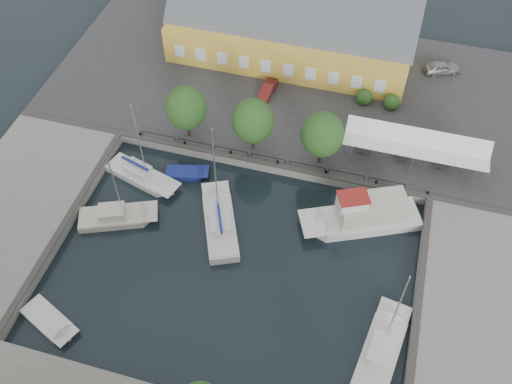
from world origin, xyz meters
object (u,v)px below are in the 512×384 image
Objects in this scene: warehouse at (286,30)px; launch_sw at (49,322)px; car_silver at (442,68)px; car_red at (268,89)px; tent_canopy at (416,143)px; west_boat_a at (141,177)px; east_boat_c at (381,351)px; west_boat_b at (117,218)px; trawler at (365,216)px; center_sailboat at (220,224)px; launch_nw at (186,174)px.

launch_sw is (-10.62, -39.46, -4.34)m from warehouse.
car_silver is 20.81m from car_red.
tent_canopy is 1.28× the size of west_boat_a.
east_boat_c is (-0.12, -20.85, -3.43)m from tent_canopy.
east_boat_c reaches higher than tent_canopy.
car_red is at bearing 58.10° from west_boat_a.
west_boat_b is 1.79× the size of launch_sw.
launch_sw is (-23.79, -17.40, -0.93)m from trawler.
car_red is 19.63m from trawler.
tent_canopy is 9.28m from trawler.
warehouse is 2.57× the size of east_boat_c.
warehouse is 25.92m from trawler.
car_red is at bearing 121.55° from east_boat_c.
west_boat_b is at bearing -169.27° from center_sailboat.
warehouse is at bearing 140.14° from tent_canopy.
car_red is 31.79m from east_boat_c.
car_silver is at bearing 31.77° from car_red.
launch_sw is 1.23× the size of launch_nw.
tent_canopy is at bearing 18.48° from west_boat_a.
launch_nw is at bearing -105.38° from car_red.
trawler is 1.05× the size of east_boat_c.
launch_sw is at bearing -143.82° from trawler.
east_boat_c is at bearing -25.14° from west_boat_a.
west_boat_b is at bearing -109.38° from car_red.
west_boat_a is at bearing 87.31° from west_boat_b.
trawler is at bearing 144.81° from car_silver.
west_boat_b is at bearing -121.80° from launch_nw.
east_boat_c is 28.61m from west_boat_a.
west_boat_b is 11.48m from launch_sw.
launch_sw is (-0.94, -11.44, -0.17)m from west_boat_b.
tent_canopy is 3.36× the size of car_silver.
center_sailboat reaches higher than west_boat_a.
east_boat_c is at bearing -52.75° from car_red.
launch_nw is (-5.23, -20.86, -4.34)m from warehouse.
launch_nw is (5.39, 18.60, -0.00)m from launch_sw.
trawler is 29.49m from launch_sw.
tent_canopy is at bearing 36.77° from center_sailboat.
car_silver is 0.33× the size of center_sailboat.
west_boat_a is at bearing 159.28° from center_sailboat.
warehouse is 38.65m from east_boat_c.
launch_nw is (4.19, 1.70, -0.18)m from west_boat_a.
east_boat_c is at bearing -90.32° from tent_canopy.
trawler is (13.17, -22.06, -3.41)m from warehouse.
car_red is at bearing 132.71° from trawler.
car_silver is at bearing 77.13° from trawler.
warehouse reaches higher than car_silver.
trawler reaches higher than launch_nw.
launch_sw is (-27.10, -4.75, -0.17)m from east_boat_c.
warehouse reaches higher than east_boat_c.
center_sailboat is 1.20× the size of west_boat_b.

